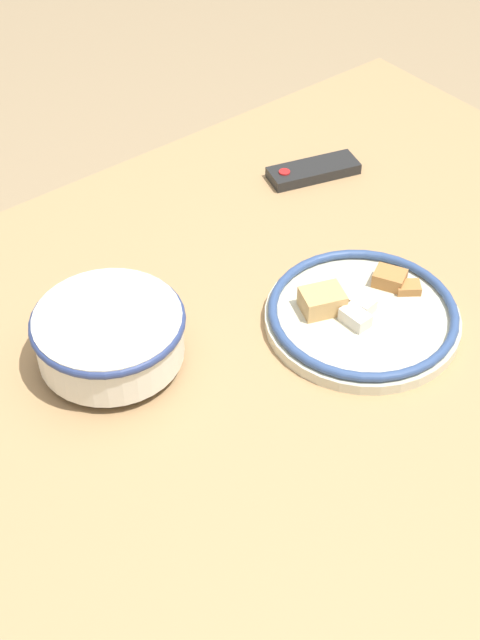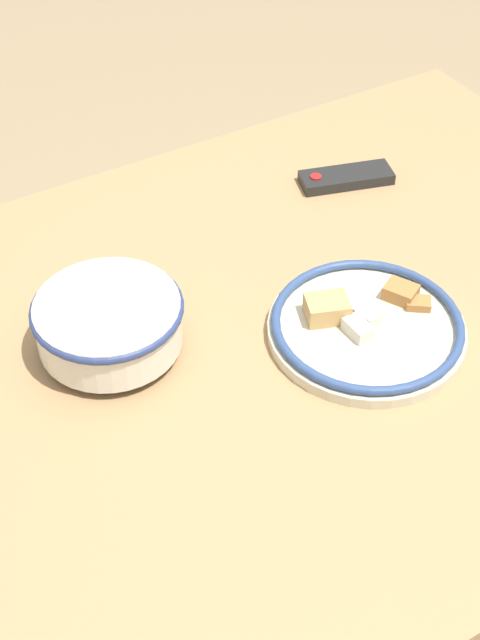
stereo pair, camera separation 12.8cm
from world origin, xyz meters
TOP-DOWN VIEW (x-y plane):
  - ground_plane at (0.00, 0.00)m, footprint 8.00×8.00m
  - dining_table at (0.00, 0.00)m, footprint 1.35×1.04m
  - noodle_bowl at (-0.28, 0.09)m, footprint 0.22×0.22m
  - food_plate at (0.05, -0.07)m, footprint 0.29×0.29m
  - tv_remote at (0.26, 0.27)m, footprint 0.18×0.10m

SIDE VIEW (x-z plane):
  - ground_plane at x=0.00m, z-range 0.00..0.00m
  - dining_table at x=0.00m, z-range 0.29..1.00m
  - tv_remote at x=0.26m, z-range 0.72..0.74m
  - food_plate at x=0.05m, z-range 0.71..0.76m
  - noodle_bowl at x=-0.28m, z-range 0.73..0.81m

